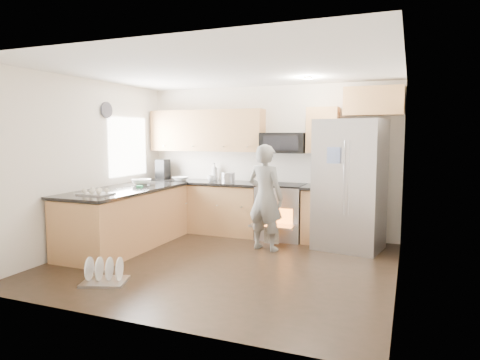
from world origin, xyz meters
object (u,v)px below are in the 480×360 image
at_px(stove_range, 281,199).
at_px(refrigerator, 350,185).
at_px(person, 265,197).
at_px(dish_rack, 105,276).

distance_m(stove_range, refrigerator, 1.22).
distance_m(refrigerator, person, 1.31).
distance_m(refrigerator, dish_rack, 3.75).
bearing_deg(person, dish_rack, 72.03).
bearing_deg(stove_range, person, -92.16).
distance_m(stove_range, dish_rack, 3.25).
bearing_deg(dish_rack, stove_range, 65.40).
relative_size(stove_range, refrigerator, 0.90).
xyz_separation_m(refrigerator, dish_rack, (-2.48, -2.67, -0.91)).
bearing_deg(refrigerator, stove_range, 178.08).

